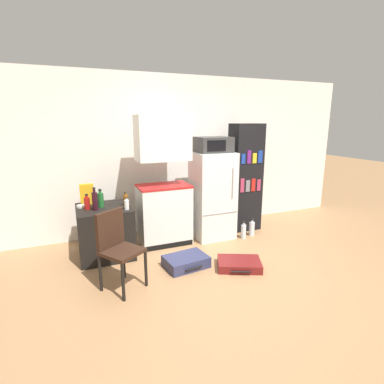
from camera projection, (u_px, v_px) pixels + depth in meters
The scene contains 19 objects.
ground_plane at pixel (234, 274), 3.82m from camera, with size 24.00×24.00×0.00m, color #A3754C.
wall_back at pixel (190, 154), 5.39m from camera, with size 6.40×0.10×2.67m.
side_table at pixel (105, 231), 4.31m from camera, with size 0.74×0.75×0.73m.
kitchen_hutch at pixel (164, 187), 4.63m from camera, with size 0.80×0.52×2.00m.
refrigerator at pixel (212, 195), 4.95m from camera, with size 0.63×0.61×1.42m.
microwave at pixel (213, 145), 4.76m from camera, with size 0.54×0.44×0.24m.
bookshelf at pixel (245, 178), 5.26m from camera, with size 0.53×0.37×1.87m.
bottle_wine_dark at pixel (95, 201), 4.05m from camera, with size 0.07×0.07×0.32m.
bottle_amber_beer at pixel (126, 200), 4.28m from camera, with size 0.07×0.07×0.20m.
bottle_ketchup_red at pixel (87, 203), 4.10m from camera, with size 0.08×0.08×0.22m.
bottle_milk_white at pixel (127, 204), 4.09m from camera, with size 0.06×0.06×0.17m.
bottle_green_tall at pixel (101, 200), 4.20m from camera, with size 0.08×0.08×0.26m.
bowl at pixel (81, 206), 4.20m from camera, with size 0.12×0.12×0.03m.
cereal_box at pixel (87, 194), 4.34m from camera, with size 0.19×0.07×0.30m.
chair at pixel (116, 243), 3.43m from camera, with size 0.56×0.56×0.92m.
suitcase_large_flat at pixel (186, 261), 4.01m from camera, with size 0.60×0.47×0.15m.
suitcase_small_flat at pixel (239, 264), 3.99m from camera, with size 0.68×0.59×0.11m.
water_bottle_front at pixel (252, 228), 5.10m from camera, with size 0.09×0.09×0.30m.
water_bottle_middle at pixel (243, 231), 4.98m from camera, with size 0.08×0.08×0.30m.
Camera 1 is at (-1.83, -3.00, 1.91)m, focal length 28.00 mm.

